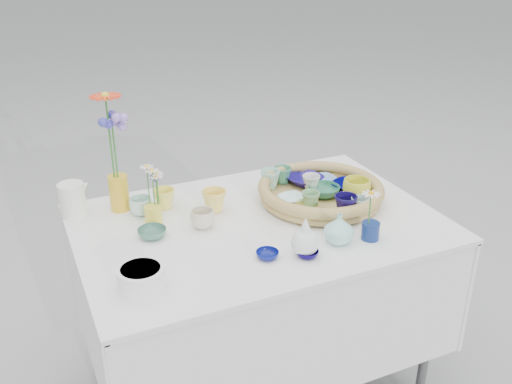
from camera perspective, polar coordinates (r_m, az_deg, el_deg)
name	(u,v)px	position (r m, az deg, el deg)	size (l,w,h in m)	color
wicker_tray	(320,192)	(2.16, 6.46, -0.01)	(0.47, 0.47, 0.08)	olive
tray_ceramic_0	(305,180)	(2.27, 4.88, 1.23)	(0.14, 0.14, 0.03)	navy
tray_ceramic_1	(348,186)	(2.24, 9.15, 0.58)	(0.12, 0.12, 0.03)	#000056
tray_ceramic_2	(356,190)	(2.15, 10.02, 0.25)	(0.10, 0.10, 0.08)	yellow
tray_ceramic_3	(324,191)	(2.17, 6.79, 0.09)	(0.12, 0.12, 0.04)	#307B5B
tray_ceramic_4	(311,200)	(2.07, 5.49, -0.81)	(0.07, 0.07, 0.06)	#74AD73
tray_ceramic_5	(292,199)	(2.12, 3.61, -0.70)	(0.10, 0.10, 0.02)	silver
tray_ceramic_6	(270,179)	(2.22, 1.42, 1.29)	(0.08, 0.08, 0.07)	#8FCCBF
tray_ceramic_7	(311,183)	(2.20, 5.54, 0.91)	(0.07, 0.07, 0.06)	silver
tray_ceramic_8	(323,180)	(2.29, 6.77, 1.20)	(0.10, 0.10, 0.02)	#7CB0E6
tray_ceramic_9	(345,206)	(2.03, 8.93, -1.35)	(0.08, 0.08, 0.08)	#100940
tray_ceramic_10	(307,207)	(2.06, 5.09, -1.47)	(0.08, 0.08, 0.03)	#E0CA69
tray_ceramic_11	(360,206)	(2.05, 10.35, -1.35)	(0.07, 0.07, 0.06)	#90B9AF
tray_ceramic_12	(283,175)	(2.26, 2.67, 1.68)	(0.07, 0.07, 0.07)	#3C8869
loose_ceramic_0	(164,199)	(2.12, -9.16, -0.67)	(0.08, 0.08, 0.08)	#F7E858
loose_ceramic_1	(214,201)	(2.07, -4.19, -0.90)	(0.09, 0.09, 0.08)	#FFDE5D
loose_ceramic_2	(152,233)	(1.94, -10.35, -4.05)	(0.10, 0.10, 0.03)	#40715C
loose_ceramic_3	(203,219)	(1.97, -5.37, -2.69)	(0.08, 0.08, 0.07)	beige
loose_ceramic_4	(267,255)	(1.80, 1.14, -6.29)	(0.07, 0.07, 0.02)	navy
loose_ceramic_5	(141,206)	(2.09, -11.44, -1.40)	(0.08, 0.08, 0.06)	silver
loose_ceramic_6	(307,253)	(1.81, 5.13, -6.11)	(0.07, 0.07, 0.02)	#0A004D
fluted_bowl	(141,279)	(1.67, -11.39, -8.51)	(0.14, 0.14, 0.07)	white
bud_vase_paleblue	(305,236)	(1.79, 4.93, -4.39)	(0.09, 0.09, 0.14)	white
bud_vase_seafoam	(339,228)	(1.88, 8.29, -3.62)	(0.10, 0.10, 0.10)	#97E2D4
bud_vase_cobalt	(370,231)	(1.93, 11.37, -3.82)	(0.06, 0.06, 0.06)	navy
single_daisy	(370,209)	(1.89, 11.31, -1.66)	(0.07, 0.07, 0.13)	white
tall_vase_yellow	(119,193)	(2.13, -13.53, -0.08)	(0.07, 0.07, 0.13)	gold
gerbera	(110,138)	(2.04, -14.40, 5.26)	(0.12, 0.12, 0.32)	#FF3D19
hydrangea	(115,151)	(2.06, -13.93, 4.04)	(0.08, 0.08, 0.28)	#393BAA
white_pitcher	(72,200)	(2.13, -17.89, -0.76)	(0.13, 0.09, 0.12)	white
daisy_cup	(153,215)	(2.02, -10.22, -2.26)	(0.06, 0.06, 0.07)	yellow
daisy_posy	(152,186)	(1.99, -10.34, 0.59)	(0.08, 0.08, 0.14)	white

